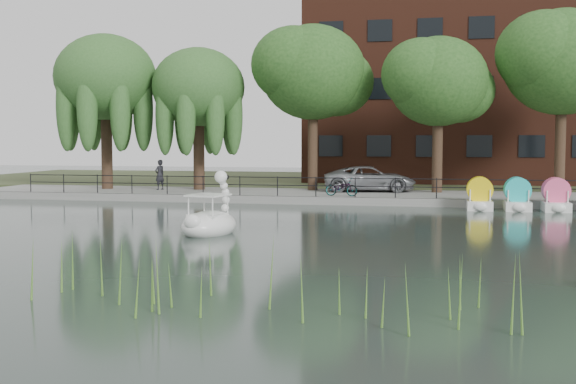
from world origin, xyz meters
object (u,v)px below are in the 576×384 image
(minivan, at_px, (370,177))
(pedestrian, at_px, (160,173))
(swan_boat, at_px, (210,220))
(bicycle, at_px, (341,186))

(minivan, xyz_separation_m, pedestrian, (-11.96, -1.12, 0.18))
(pedestrian, relative_size, swan_boat, 0.69)
(swan_boat, bearing_deg, minivan, 88.16)
(bicycle, bearing_deg, minivan, -6.28)
(minivan, height_order, bicycle, minivan)
(pedestrian, bearing_deg, swan_boat, 56.38)
(bicycle, height_order, swan_boat, swan_boat)
(bicycle, distance_m, swan_boat, 12.96)
(swan_boat, bearing_deg, bicycle, 89.08)
(pedestrian, xyz_separation_m, swan_boat, (7.91, -15.05, -0.91))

